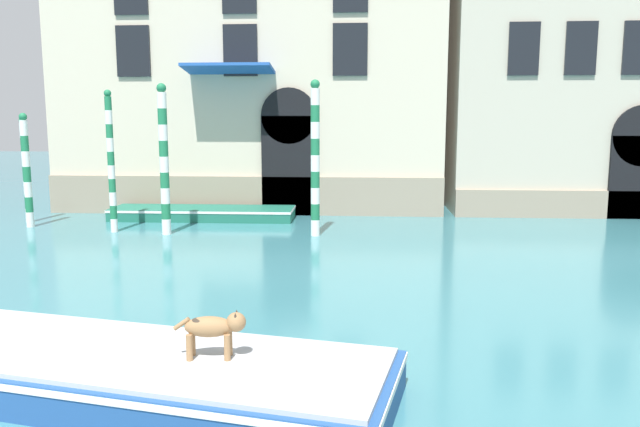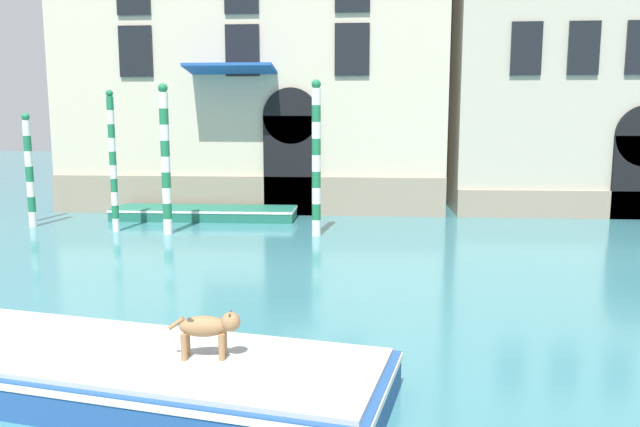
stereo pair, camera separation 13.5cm
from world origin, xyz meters
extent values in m
cube|color=beige|center=(1.73, 21.73, 7.51)|extent=(14.38, 6.00, 15.03)
cube|color=gray|center=(1.73, 18.68, 0.69)|extent=(14.38, 0.16, 1.39)
cube|color=black|center=(3.42, 18.67, 1.77)|extent=(1.97, 0.14, 3.55)
cylinder|color=black|center=(3.42, 18.67, 3.55)|extent=(1.97, 0.14, 1.97)
cube|color=black|center=(-2.11, 18.69, 5.80)|extent=(1.20, 0.10, 1.77)
cube|color=black|center=(1.73, 18.69, 5.80)|extent=(1.20, 0.10, 1.77)
cube|color=black|center=(5.56, 18.69, 5.80)|extent=(1.20, 0.10, 1.77)
cube|color=#1E4C99|center=(1.43, 18.03, 5.14)|extent=(3.05, 1.40, 0.29)
cube|color=#BCB29E|center=(15.22, 21.73, 6.21)|extent=(11.80, 6.00, 12.43)
cube|color=gray|center=(15.22, 18.68, 0.49)|extent=(11.80, 0.16, 0.98)
cube|color=black|center=(15.58, 18.67, 1.44)|extent=(2.09, 0.14, 2.87)
cube|color=black|center=(11.44, 18.69, 5.79)|extent=(1.03, 0.10, 1.77)
cube|color=black|center=(13.33, 18.69, 5.79)|extent=(1.03, 0.10, 1.77)
cube|color=black|center=(15.22, 18.69, 5.79)|extent=(1.03, 0.10, 1.77)
cube|color=#234C8C|center=(3.17, 3.91, 0.24)|extent=(6.95, 3.47, 0.49)
cube|color=white|center=(3.17, 3.91, 0.43)|extent=(6.98, 3.51, 0.08)
cube|color=#B2B7BC|center=(3.17, 3.91, 0.52)|extent=(6.72, 3.26, 0.06)
cylinder|color=#997047|center=(4.42, 3.89, 0.71)|extent=(0.08, 0.08, 0.33)
cylinder|color=#997047|center=(4.44, 3.71, 0.71)|extent=(0.08, 0.08, 0.33)
cylinder|color=#997047|center=(3.96, 3.85, 0.71)|extent=(0.08, 0.08, 0.33)
cylinder|color=#997047|center=(3.98, 3.67, 0.71)|extent=(0.08, 0.08, 0.33)
ellipsoid|color=#997047|center=(4.20, 3.78, 0.94)|extent=(0.62, 0.31, 0.26)
ellipsoid|color=#382D23|center=(4.11, 3.77, 1.02)|extent=(0.28, 0.20, 0.09)
sphere|color=#997047|center=(4.53, 3.81, 1.00)|extent=(0.24, 0.24, 0.24)
cone|color=#382D23|center=(4.53, 3.87, 1.09)|extent=(0.07, 0.07, 0.10)
cone|color=#382D23|center=(4.54, 3.74, 1.09)|extent=(0.07, 0.07, 0.10)
cylinder|color=#997047|center=(3.87, 3.75, 0.98)|extent=(0.22, 0.07, 0.17)
cube|color=#1E6651|center=(0.54, 17.55, 0.21)|extent=(6.27, 1.68, 0.41)
cube|color=white|center=(0.54, 17.55, 0.35)|extent=(6.30, 1.71, 0.08)
cube|color=#9EA3A8|center=(0.54, 17.55, 0.19)|extent=(3.45, 1.25, 0.37)
cylinder|color=white|center=(-1.56, 14.95, 0.21)|extent=(0.20, 0.20, 0.41)
cylinder|color=#1E7247|center=(-1.56, 14.95, 0.62)|extent=(0.20, 0.20, 0.41)
cylinder|color=white|center=(-1.56, 14.95, 1.03)|extent=(0.20, 0.20, 0.41)
cylinder|color=#1E7247|center=(-1.56, 14.95, 1.44)|extent=(0.20, 0.20, 0.41)
cylinder|color=white|center=(-1.56, 14.95, 1.85)|extent=(0.20, 0.20, 0.41)
cylinder|color=#1E7247|center=(-1.56, 14.95, 2.26)|extent=(0.20, 0.20, 0.41)
cylinder|color=white|center=(-1.56, 14.95, 2.67)|extent=(0.20, 0.20, 0.41)
cylinder|color=#1E7247|center=(-1.56, 14.95, 3.08)|extent=(0.20, 0.20, 0.41)
cylinder|color=white|center=(-1.56, 14.95, 3.49)|extent=(0.20, 0.20, 0.41)
cylinder|color=#1E7247|center=(-1.56, 14.95, 3.90)|extent=(0.20, 0.20, 0.41)
sphere|color=#1E7247|center=(-1.56, 14.95, 4.20)|extent=(0.22, 0.22, 0.22)
cylinder|color=white|center=(-4.60, 15.62, 0.24)|extent=(0.23, 0.23, 0.49)
cylinder|color=#1E7247|center=(-4.60, 15.62, 0.73)|extent=(0.23, 0.23, 0.49)
cylinder|color=white|center=(-4.60, 15.62, 1.21)|extent=(0.23, 0.23, 0.49)
cylinder|color=#1E7247|center=(-4.60, 15.62, 1.70)|extent=(0.23, 0.23, 0.49)
cylinder|color=white|center=(-4.60, 15.62, 2.19)|extent=(0.23, 0.23, 0.49)
cylinder|color=#1E7247|center=(-4.60, 15.62, 2.67)|extent=(0.23, 0.23, 0.49)
cylinder|color=white|center=(-4.60, 15.62, 3.16)|extent=(0.23, 0.23, 0.49)
sphere|color=#1E7247|center=(-4.60, 15.62, 3.51)|extent=(0.24, 0.24, 0.24)
cylinder|color=white|center=(4.65, 14.77, 0.24)|extent=(0.26, 0.26, 0.48)
cylinder|color=#1E7247|center=(4.65, 14.77, 0.72)|extent=(0.26, 0.26, 0.48)
cylinder|color=white|center=(4.65, 14.77, 1.20)|extent=(0.26, 0.26, 0.48)
cylinder|color=#1E7247|center=(4.65, 14.77, 1.68)|extent=(0.26, 0.26, 0.48)
cylinder|color=white|center=(4.65, 14.77, 2.16)|extent=(0.26, 0.26, 0.48)
cylinder|color=#1E7247|center=(4.65, 14.77, 2.64)|extent=(0.26, 0.26, 0.48)
cylinder|color=white|center=(4.65, 14.77, 3.12)|extent=(0.26, 0.26, 0.48)
cylinder|color=#1E7247|center=(4.65, 14.77, 3.60)|extent=(0.26, 0.26, 0.48)
cylinder|color=white|center=(4.65, 14.77, 4.08)|extent=(0.26, 0.26, 0.48)
sphere|color=#1E7247|center=(4.65, 14.77, 4.43)|extent=(0.27, 0.27, 0.27)
cylinder|color=white|center=(-5.14, 16.51, 0.24)|extent=(0.20, 0.20, 0.47)
cylinder|color=#1E7247|center=(-5.14, 16.51, 0.71)|extent=(0.20, 0.20, 0.47)
cylinder|color=white|center=(-5.14, 16.51, 1.18)|extent=(0.20, 0.20, 0.47)
cylinder|color=#1E7247|center=(-5.14, 16.51, 1.65)|extent=(0.20, 0.20, 0.47)
cylinder|color=white|center=(-5.14, 16.51, 2.12)|extent=(0.20, 0.20, 0.47)
cylinder|color=#1E7247|center=(-5.14, 16.51, 2.59)|extent=(0.20, 0.20, 0.47)
cylinder|color=white|center=(-5.14, 16.51, 3.06)|extent=(0.20, 0.20, 0.47)
sphere|color=#1E7247|center=(-5.14, 16.51, 3.39)|extent=(0.21, 0.21, 0.21)
cylinder|color=white|center=(0.16, 14.68, 0.23)|extent=(0.27, 0.27, 0.47)
cylinder|color=#1E7247|center=(0.16, 14.68, 0.70)|extent=(0.27, 0.27, 0.47)
cylinder|color=white|center=(0.16, 14.68, 1.17)|extent=(0.27, 0.27, 0.47)
cylinder|color=#1E7247|center=(0.16, 14.68, 1.64)|extent=(0.27, 0.27, 0.47)
cylinder|color=white|center=(0.16, 14.68, 2.11)|extent=(0.27, 0.27, 0.47)
cylinder|color=#1E7247|center=(0.16, 14.68, 2.58)|extent=(0.27, 0.27, 0.47)
cylinder|color=white|center=(0.16, 14.68, 3.04)|extent=(0.27, 0.27, 0.47)
cylinder|color=#1E7247|center=(0.16, 14.68, 3.51)|extent=(0.27, 0.27, 0.47)
cylinder|color=white|center=(0.16, 14.68, 3.98)|extent=(0.27, 0.27, 0.47)
sphere|color=#1E7247|center=(0.16, 14.68, 4.33)|extent=(0.28, 0.28, 0.28)
camera|label=1|loc=(6.06, -3.42, 3.47)|focal=35.00mm
camera|label=2|loc=(6.20, -3.41, 3.47)|focal=35.00mm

